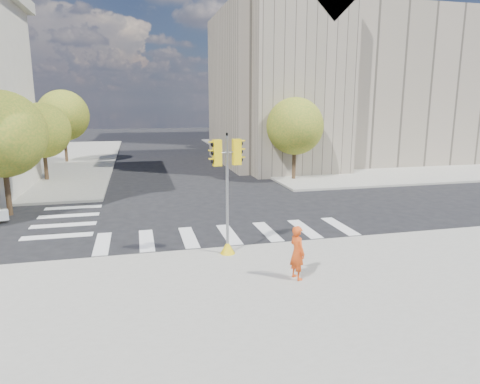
{
  "coord_description": "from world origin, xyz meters",
  "views": [
    {
      "loc": [
        -3.95,
        -19.86,
        5.78
      ],
      "look_at": [
        0.2,
        -2.87,
        2.1
      ],
      "focal_mm": 32.0,
      "sensor_mm": 36.0,
      "label": 1
    }
  ],
  "objects_px": {
    "photographer": "(297,253)",
    "lamp_near": "(283,117)",
    "lamp_far": "(242,113)",
    "traffic_signal": "(227,204)"
  },
  "relations": [
    {
      "from": "photographer",
      "to": "lamp_far",
      "type": "bearing_deg",
      "value": -26.82
    },
    {
      "from": "lamp_near",
      "to": "lamp_far",
      "type": "height_order",
      "value": "same"
    },
    {
      "from": "lamp_far",
      "to": "traffic_signal",
      "type": "relative_size",
      "value": 1.78
    },
    {
      "from": "lamp_near",
      "to": "traffic_signal",
      "type": "bearing_deg",
      "value": -114.99
    },
    {
      "from": "lamp_near",
      "to": "photographer",
      "type": "xyz_separation_m",
      "value": [
        -7.06,
        -21.61,
        -3.54
      ]
    },
    {
      "from": "photographer",
      "to": "lamp_near",
      "type": "bearing_deg",
      "value": -33.69
    },
    {
      "from": "traffic_signal",
      "to": "lamp_far",
      "type": "bearing_deg",
      "value": 65.83
    },
    {
      "from": "traffic_signal",
      "to": "photographer",
      "type": "distance_m",
      "value": 3.47
    },
    {
      "from": "lamp_near",
      "to": "lamp_far",
      "type": "xyz_separation_m",
      "value": [
        0.0,
        14.0,
        0.0
      ]
    },
    {
      "from": "traffic_signal",
      "to": "photographer",
      "type": "xyz_separation_m",
      "value": [
        1.69,
        -2.84,
        -1.04
      ]
    }
  ]
}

